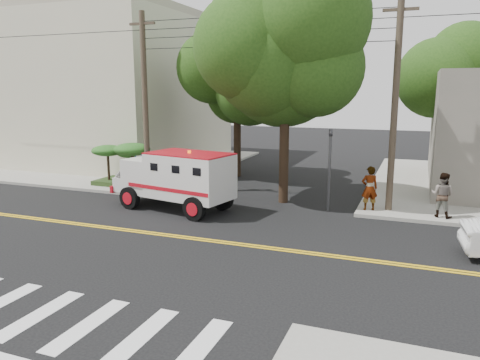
% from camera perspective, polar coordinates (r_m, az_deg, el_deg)
% --- Properties ---
extents(ground, '(100.00, 100.00, 0.00)m').
position_cam_1_polar(ground, '(17.01, -5.74, -7.11)').
color(ground, black).
rests_on(ground, ground).
extents(sidewalk_nw, '(17.00, 17.00, 0.15)m').
position_cam_1_polar(sidewalk_nw, '(35.22, -15.53, 2.13)').
color(sidewalk_nw, gray).
rests_on(sidewalk_nw, ground).
extents(building_left, '(16.00, 14.00, 10.00)m').
position_cam_1_polar(building_left, '(37.24, -17.06, 10.36)').
color(building_left, beige).
rests_on(building_left, sidewalk_nw).
extents(utility_pole_left, '(0.28, 0.28, 9.00)m').
position_cam_1_polar(utility_pole_left, '(24.18, -11.48, 8.97)').
color(utility_pole_left, '#382D23').
rests_on(utility_pole_left, ground).
extents(utility_pole_right, '(0.28, 0.28, 9.00)m').
position_cam_1_polar(utility_pole_right, '(20.63, 18.33, 8.32)').
color(utility_pole_right, '#382D23').
rests_on(utility_pole_right, ground).
extents(tree_main, '(6.08, 5.70, 9.85)m').
position_cam_1_polar(tree_main, '(21.39, 6.58, 16.11)').
color(tree_main, black).
rests_on(tree_main, ground).
extents(tree_left, '(4.48, 4.20, 7.70)m').
position_cam_1_polar(tree_left, '(28.04, 0.12, 11.95)').
color(tree_left, black).
rests_on(tree_left, ground).
extents(tree_right, '(4.80, 4.50, 8.20)m').
position_cam_1_polar(tree_right, '(30.21, 24.44, 11.61)').
color(tree_right, black).
rests_on(tree_right, ground).
extents(traffic_signal, '(0.15, 0.18, 3.60)m').
position_cam_1_polar(traffic_signal, '(20.53, 10.88, 2.28)').
color(traffic_signal, '#3F3F42').
rests_on(traffic_signal, ground).
extents(accessibility_sign, '(0.45, 0.10, 2.02)m').
position_cam_1_polar(accessibility_sign, '(24.94, -12.16, 1.76)').
color(accessibility_sign, '#3F3F42').
rests_on(accessibility_sign, ground).
extents(palm_planter, '(3.52, 2.63, 2.36)m').
position_cam_1_polar(palm_planter, '(25.96, -13.93, 2.66)').
color(palm_planter, '#1E3314').
rests_on(palm_planter, sidewalk_nw).
extents(armored_truck, '(5.99, 3.17, 2.60)m').
position_cam_1_polar(armored_truck, '(20.74, -7.73, 0.37)').
color(armored_truck, silver).
rests_on(armored_truck, ground).
extents(pedestrian_a, '(0.82, 0.68, 1.92)m').
position_cam_1_polar(pedestrian_a, '(20.74, 15.51, -0.98)').
color(pedestrian_a, gray).
rests_on(pedestrian_a, sidewalk_ne).
extents(pedestrian_b, '(1.08, 0.97, 1.84)m').
position_cam_1_polar(pedestrian_b, '(20.61, 23.44, -1.68)').
color(pedestrian_b, gray).
rests_on(pedestrian_b, sidewalk_ne).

